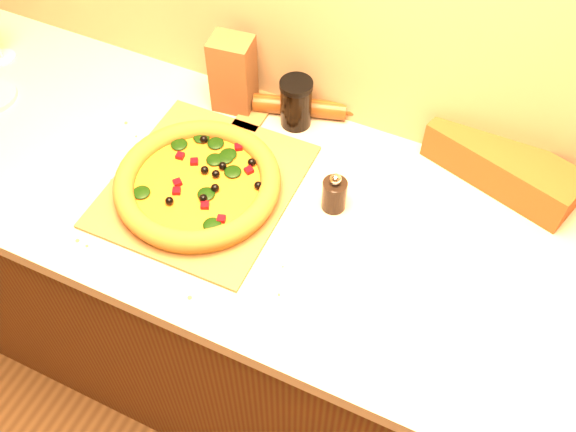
# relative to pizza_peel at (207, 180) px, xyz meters

# --- Properties ---
(cabinet) EXTENTS (2.80, 0.65, 0.86)m
(cabinet) POSITION_rel_pizza_peel_xyz_m (0.25, -0.00, -0.47)
(cabinet) COLOR #4E2210
(cabinet) RESTS_ON ground
(countertop) EXTENTS (2.84, 0.68, 0.04)m
(countertop) POSITION_rel_pizza_peel_xyz_m (0.25, -0.00, -0.02)
(countertop) COLOR beige
(countertop) RESTS_ON cabinet
(pizza_peel) EXTENTS (0.40, 0.59, 0.01)m
(pizza_peel) POSITION_rel_pizza_peel_xyz_m (0.00, 0.00, 0.00)
(pizza_peel) COLOR brown
(pizza_peel) RESTS_ON countertop
(pizza) EXTENTS (0.37, 0.37, 0.05)m
(pizza) POSITION_rel_pizza_peel_xyz_m (0.00, -0.04, 0.03)
(pizza) COLOR #B4862D
(pizza) RESTS_ON pizza_peel
(pepper_grinder) EXTENTS (0.05, 0.05, 0.10)m
(pepper_grinder) POSITION_rel_pizza_peel_xyz_m (0.29, 0.06, 0.04)
(pepper_grinder) COLOR black
(pepper_grinder) RESTS_ON countertop
(rolling_pin) EXTENTS (0.33, 0.12, 0.05)m
(rolling_pin) POSITION_rel_pizza_peel_xyz_m (0.10, 0.29, 0.02)
(rolling_pin) COLOR #57280E
(rolling_pin) RESTS_ON countertop
(bread_bag) EXTENTS (0.36, 0.21, 0.10)m
(bread_bag) POSITION_rel_pizza_peel_xyz_m (0.59, 0.29, 0.04)
(bread_bag) COLOR brown
(bread_bag) RESTS_ON countertop
(paper_bag) EXTENTS (0.11, 0.09, 0.20)m
(paper_bag) POSITION_rel_pizza_peel_xyz_m (-0.06, 0.25, 0.09)
(paper_bag) COLOR brown
(paper_bag) RESTS_ON countertop
(dark_jar) EXTENTS (0.08, 0.08, 0.13)m
(dark_jar) POSITION_rel_pizza_peel_xyz_m (0.10, 0.26, 0.06)
(dark_jar) COLOR black
(dark_jar) RESTS_ON countertop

